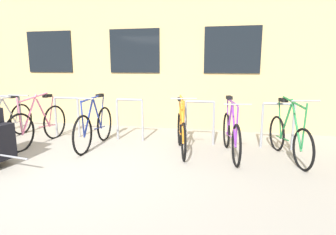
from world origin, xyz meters
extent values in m
plane|color=#9E998E|center=(0.00, 0.00, 0.00)|extent=(42.00, 42.00, 0.00)
cube|color=tan|center=(0.00, 6.07, 2.30)|extent=(28.00, 5.75, 4.60)
cube|color=black|center=(-2.40, 3.18, 1.95)|extent=(1.30, 0.04, 1.08)
cube|color=black|center=(0.00, 3.18, 1.95)|extent=(1.30, 0.04, 1.08)
cube|color=black|center=(2.40, 3.18, 1.95)|extent=(1.30, 0.04, 1.08)
cylinder|color=gray|center=(-2.98, 1.90, 0.44)|extent=(0.05, 0.05, 0.88)
cylinder|color=gray|center=(-2.41, 1.90, 0.44)|extent=(0.05, 0.05, 0.88)
cylinder|color=gray|center=(-2.70, 1.90, 0.88)|extent=(0.57, 0.05, 0.05)
cylinder|color=gray|center=(-1.48, 1.90, 0.44)|extent=(0.05, 0.05, 0.88)
cylinder|color=gray|center=(-0.91, 1.90, 0.44)|extent=(0.05, 0.05, 0.88)
cylinder|color=gray|center=(-1.20, 1.90, 0.88)|extent=(0.57, 0.05, 0.05)
cylinder|color=gray|center=(0.02, 1.90, 0.44)|extent=(0.05, 0.05, 0.88)
cylinder|color=gray|center=(0.59, 1.90, 0.44)|extent=(0.05, 0.05, 0.88)
cylinder|color=gray|center=(0.30, 1.90, 0.88)|extent=(0.57, 0.05, 0.05)
cylinder|color=gray|center=(1.52, 1.90, 0.44)|extent=(0.05, 0.05, 0.88)
cylinder|color=gray|center=(2.09, 1.90, 0.44)|extent=(0.05, 0.05, 0.88)
cylinder|color=gray|center=(1.80, 1.90, 0.88)|extent=(0.57, 0.05, 0.05)
cylinder|color=gray|center=(3.02, 1.90, 0.44)|extent=(0.05, 0.05, 0.88)
cylinder|color=gray|center=(3.59, 1.90, 0.44)|extent=(0.05, 0.05, 0.88)
cylinder|color=gray|center=(3.30, 1.90, 0.88)|extent=(0.57, 0.05, 0.05)
torus|color=black|center=(-0.24, 1.80, 0.35)|extent=(0.07, 0.74, 0.74)
torus|color=black|center=(-0.20, 0.80, 0.35)|extent=(0.07, 0.74, 0.74)
cylinder|color=#233893|center=(-0.21, 1.07, 0.64)|extent=(0.06, 0.49, 0.71)
cylinder|color=#233893|center=(-0.23, 1.46, 0.63)|extent=(0.05, 0.36, 0.68)
cylinder|color=#233893|center=(-0.22, 1.23, 0.97)|extent=(0.07, 0.78, 0.06)
cylinder|color=#233893|center=(-0.23, 1.55, 0.32)|extent=(0.04, 0.51, 0.08)
cylinder|color=#233893|center=(-0.24, 1.71, 0.66)|extent=(0.03, 0.20, 0.62)
cylinder|color=#233893|center=(-0.20, 0.82, 0.67)|extent=(0.03, 0.08, 0.64)
cube|color=black|center=(-0.24, 1.62, 0.99)|extent=(0.11, 0.20, 0.06)
cylinder|color=gray|center=(-0.21, 0.85, 1.02)|extent=(0.44, 0.04, 0.03)
torus|color=black|center=(-1.39, 1.72, 0.36)|extent=(0.07, 0.75, 0.75)
torus|color=black|center=(-1.43, 0.69, 0.36)|extent=(0.07, 0.75, 0.75)
cylinder|color=pink|center=(-1.42, 0.97, 0.66)|extent=(0.06, 0.49, 0.74)
cylinder|color=pink|center=(-1.41, 1.37, 0.62)|extent=(0.05, 0.37, 0.65)
cylinder|color=pink|center=(-1.41, 1.14, 0.98)|extent=(0.07, 0.80, 0.13)
cylinder|color=pink|center=(-1.40, 1.46, 0.33)|extent=(0.04, 0.52, 0.08)
cylinder|color=pink|center=(-1.40, 1.63, 0.64)|extent=(0.03, 0.20, 0.59)
cylinder|color=pink|center=(-1.43, 0.72, 0.69)|extent=(0.03, 0.08, 0.67)
cube|color=black|center=(-1.40, 1.54, 0.96)|extent=(0.11, 0.20, 0.06)
cylinder|color=gray|center=(-1.43, 0.74, 1.05)|extent=(0.44, 0.04, 0.03)
torus|color=black|center=(1.40, 1.81, 0.32)|extent=(0.20, 0.66, 0.68)
torus|color=black|center=(1.64, 0.87, 0.32)|extent=(0.20, 0.66, 0.68)
cylinder|color=orange|center=(1.57, 1.13, 0.65)|extent=(0.15, 0.46, 0.77)
cylinder|color=orange|center=(1.48, 1.49, 0.60)|extent=(0.12, 0.33, 0.67)
cylinder|color=orange|center=(1.54, 1.28, 0.97)|extent=(0.22, 0.72, 0.13)
cylinder|color=orange|center=(1.46, 1.57, 0.29)|extent=(0.14, 0.48, 0.07)
cylinder|color=orange|center=(1.43, 1.72, 0.62)|extent=(0.07, 0.20, 0.61)
cylinder|color=orange|center=(1.63, 0.90, 0.67)|extent=(0.05, 0.08, 0.71)
cube|color=black|center=(1.45, 1.63, 0.95)|extent=(0.15, 0.22, 0.06)
cylinder|color=gray|center=(1.63, 0.92, 1.05)|extent=(0.43, 0.13, 0.03)
torus|color=black|center=(2.34, 1.84, 0.33)|extent=(0.15, 0.70, 0.70)
torus|color=black|center=(2.51, 0.79, 0.33)|extent=(0.15, 0.70, 0.70)
cylinder|color=#722D99|center=(2.47, 1.08, 0.62)|extent=(0.12, 0.51, 0.70)
cylinder|color=#722D99|center=(2.40, 1.49, 0.63)|extent=(0.10, 0.39, 0.71)
cylinder|color=#722D99|center=(2.44, 1.25, 0.97)|extent=(0.17, 0.84, 0.05)
cylinder|color=#722D99|center=(2.39, 1.58, 0.31)|extent=(0.11, 0.53, 0.07)
cylinder|color=#722D99|center=(2.36, 1.75, 0.65)|extent=(0.06, 0.20, 0.65)
cylinder|color=#722D99|center=(2.51, 0.81, 0.65)|extent=(0.04, 0.08, 0.63)
cube|color=black|center=(2.37, 1.67, 1.00)|extent=(0.13, 0.21, 0.06)
cylinder|color=gray|center=(2.51, 0.84, 0.99)|extent=(0.44, 0.10, 0.03)
torus|color=black|center=(3.29, 1.83, 0.32)|extent=(0.19, 0.67, 0.68)
torus|color=black|center=(3.52, 0.83, 0.32)|extent=(0.19, 0.67, 0.68)
cylinder|color=#1E7238|center=(3.46, 1.10, 0.66)|extent=(0.15, 0.49, 0.79)
cylinder|color=#1E7238|center=(3.37, 1.49, 0.61)|extent=(0.12, 0.37, 0.70)
cylinder|color=#1E7238|center=(3.42, 1.27, 1.00)|extent=(0.22, 0.79, 0.12)
cylinder|color=#1E7238|center=(3.35, 1.58, 0.29)|extent=(0.14, 0.51, 0.07)
cylinder|color=#1E7238|center=(3.31, 1.74, 0.64)|extent=(0.07, 0.20, 0.64)
cylinder|color=#1E7238|center=(3.52, 0.85, 0.68)|extent=(0.04, 0.08, 0.72)
cube|color=black|center=(3.33, 1.66, 0.98)|extent=(0.14, 0.22, 0.06)
cylinder|color=gray|center=(3.51, 0.87, 1.07)|extent=(0.43, 0.12, 0.03)
torus|color=black|center=(-2.41, 1.91, 0.35)|extent=(0.06, 0.73, 0.73)
cylinder|color=#B7B7BC|center=(-2.40, 1.56, 0.58)|extent=(0.04, 0.36, 0.60)
cylinder|color=#B7B7BC|center=(-2.39, 1.34, 0.89)|extent=(0.06, 0.78, 0.08)
cylinder|color=#B7B7BC|center=(-2.40, 1.65, 0.32)|extent=(0.04, 0.51, 0.08)
cylinder|color=#B7B7BC|center=(-2.41, 1.82, 0.61)|extent=(0.03, 0.20, 0.53)
cube|color=black|center=(-2.40, 1.73, 0.90)|extent=(0.10, 0.20, 0.06)
cylinder|color=gray|center=(-0.76, -0.25, 0.24)|extent=(0.55, 0.11, 0.03)
camera|label=1|loc=(2.36, -3.69, 1.61)|focal=29.93mm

